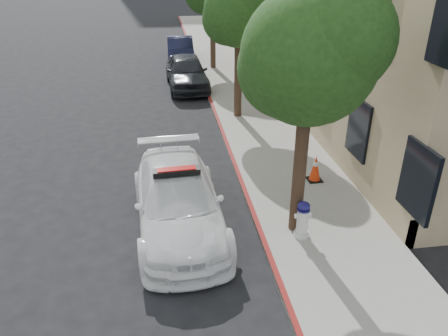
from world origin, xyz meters
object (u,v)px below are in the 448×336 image
parked_car_far (180,50)px  fire_hydrant (303,220)px  parked_car_mid (187,72)px  police_car (178,201)px  traffic_cone (315,168)px

parked_car_far → fire_hydrant: bearing=-83.3°
parked_car_mid → fire_hydrant: size_ratio=5.08×
police_car → fire_hydrant: size_ratio=5.59×
police_car → parked_car_mid: 12.05m
parked_car_mid → fire_hydrant: bearing=-84.3°
traffic_cone → parked_car_far: bearing=100.5°
parked_car_far → fire_hydrant: 18.73m
traffic_cone → fire_hydrant: bearing=-114.9°
parked_car_far → parked_car_mid: bearing=-88.7°
police_car → parked_car_far: size_ratio=1.19×
police_car → traffic_cone: 4.30m
traffic_cone → police_car: bearing=-158.6°
parked_car_far → traffic_cone: bearing=-78.2°
parked_car_mid → fire_hydrant: parked_car_mid is taller
fire_hydrant → parked_car_mid: bearing=100.9°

